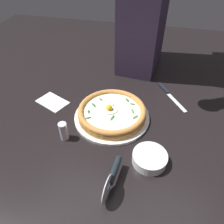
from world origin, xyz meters
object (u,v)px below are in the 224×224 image
at_px(pizza_cutter, 112,176).
at_px(table_knife, 167,92).
at_px(pizza, 112,112).
at_px(pepper_shaker, 64,131).
at_px(folded_napkin, 52,102).
at_px(side_bowl, 150,158).

xyz_separation_m(pizza_cutter, table_knife, (0.15, 0.54, -0.04)).
bearing_deg(pizza, pepper_shaker, -134.36).
xyz_separation_m(pizza, pepper_shaker, (-0.15, -0.15, 0.01)).
relative_size(pizza_cutter, table_knife, 0.79).
height_order(table_knife, folded_napkin, table_knife).
distance_m(pizza, side_bowl, 0.26).
bearing_deg(pizza_cutter, pizza, 103.39).
bearing_deg(pizza_cutter, folded_napkin, 137.25).
height_order(pizza, side_bowl, pizza).
height_order(pizza_cutter, table_knife, pizza_cutter).
relative_size(side_bowl, pepper_shaker, 1.58).
relative_size(side_bowl, table_knife, 0.59).
height_order(pizza, table_knife, pizza).
bearing_deg(pizza_cutter, table_knife, 74.14).
xyz_separation_m(pizza, table_knife, (0.22, 0.24, -0.03)).
xyz_separation_m(side_bowl, pizza_cutter, (-0.11, -0.11, 0.03)).
distance_m(pizza_cutter, pepper_shaker, 0.27).
relative_size(pizza_cutter, pepper_shaker, 2.12).
bearing_deg(pepper_shaker, side_bowl, -5.95).
distance_m(pizza_cutter, table_knife, 0.56).
height_order(pizza, folded_napkin, pizza).
bearing_deg(pizza_cutter, side_bowl, 46.44).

